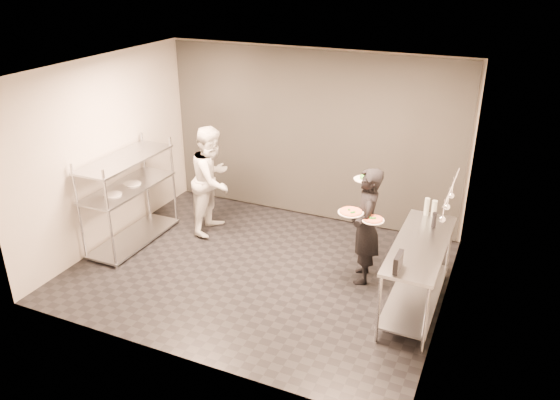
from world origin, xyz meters
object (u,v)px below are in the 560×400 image
at_px(waiter, 366,226).
at_px(pizza_plate_near, 351,212).
at_px(pass_rack, 129,195).
at_px(chef, 212,180).
at_px(pizza_plate_far, 373,219).
at_px(bottle_green, 427,207).
at_px(bottle_dark, 434,220).
at_px(prep_counter, 418,264).
at_px(bottle_clear, 434,209).
at_px(salad_plate, 365,178).
at_px(pos_monitor, 398,262).

xyz_separation_m(waiter, pizza_plate_near, (-0.16, -0.18, 0.26)).
relative_size(pass_rack, chef, 0.93).
bearing_deg(pass_rack, waiter, 6.14).
height_order(pizza_plate_far, bottle_green, bottle_green).
relative_size(waiter, bottle_dark, 7.91).
bearing_deg(prep_counter, bottle_clear, 89.35).
height_order(pizza_plate_far, salad_plate, salad_plate).
height_order(pizza_plate_far, pos_monitor, pos_monitor).
distance_m(prep_counter, bottle_dark, 0.63).
bearing_deg(pizza_plate_far, waiter, 123.27).
bearing_deg(salad_plate, pos_monitor, -59.98).
bearing_deg(pizza_plate_far, pass_rack, -177.23).
height_order(pass_rack, bottle_green, pass_rack).
height_order(pass_rack, prep_counter, pass_rack).
relative_size(pizza_plate_far, salad_plate, 1.01).
xyz_separation_m(salad_plate, pos_monitor, (0.78, -1.35, -0.36)).
bearing_deg(pizza_plate_near, prep_counter, -11.74).
distance_m(salad_plate, bottle_dark, 1.04).
height_order(prep_counter, pos_monitor, pos_monitor).
xyz_separation_m(pos_monitor, bottle_green, (0.03, 1.52, 0.03)).
xyz_separation_m(waiter, chef, (-2.60, 0.47, 0.05)).
height_order(waiter, chef, chef).
bearing_deg(prep_counter, salad_plate, 144.89).
relative_size(waiter, bottle_green, 6.67).
xyz_separation_m(waiter, pizza_plate_far, (0.13, -0.20, 0.22)).
height_order(pass_rack, bottle_dark, pass_rack).
distance_m(salad_plate, pos_monitor, 1.61).
height_order(bottle_green, bottle_clear, bottle_green).
bearing_deg(bottle_green, salad_plate, -168.54).
distance_m(pass_rack, chef, 1.28).
bearing_deg(bottle_dark, prep_counter, -97.72).
bearing_deg(pizza_plate_far, chef, 166.19).
bearing_deg(pizza_plate_near, pizza_plate_far, -3.93).
height_order(pass_rack, pizza_plate_near, pass_rack).
bearing_deg(pass_rack, bottle_green, 10.71).
relative_size(salad_plate, bottle_green, 1.20).
relative_size(prep_counter, waiter, 1.12).
relative_size(pass_rack, bottle_clear, 7.09).
height_order(prep_counter, bottle_clear, bottle_clear).
bearing_deg(pizza_plate_near, waiter, 48.42).
bearing_deg(bottle_clear, pizza_plate_near, -147.59).
relative_size(pass_rack, pizza_plate_far, 5.47).
bearing_deg(pass_rack, bottle_dark, 6.26).
height_order(chef, salad_plate, chef).
bearing_deg(pass_rack, chef, 41.83).
xyz_separation_m(pass_rack, pizza_plate_far, (3.68, 0.18, 0.26)).
bearing_deg(pizza_plate_far, bottle_dark, 23.15).
bearing_deg(waiter, pos_monitor, 16.08).
height_order(pass_rack, pos_monitor, pass_rack).
relative_size(pizza_plate_far, bottle_green, 1.21).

